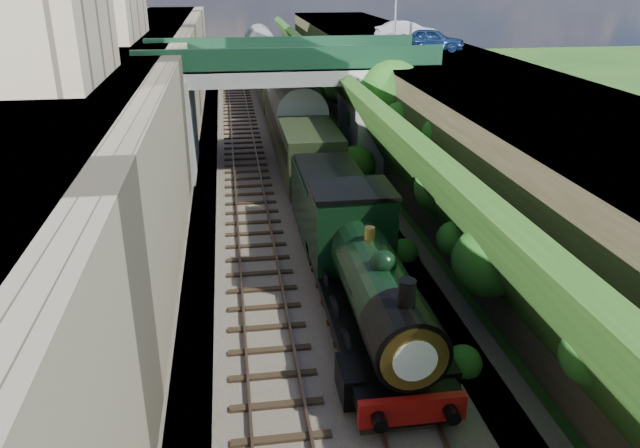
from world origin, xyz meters
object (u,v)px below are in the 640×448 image
(road_bridge, at_px, (295,99))
(car_blue, at_px, (432,40))
(locomotive, at_px, (369,283))
(tree, at_px, (394,97))
(car_silver, at_px, (407,32))
(tender, at_px, (331,208))

(road_bridge, bearing_deg, car_blue, 19.04)
(car_blue, distance_m, locomotive, 23.93)
(road_bridge, xyz_separation_m, tree, (4.97, -3.15, 0.57))
(tree, bearing_deg, car_silver, 71.27)
(car_blue, bearing_deg, tender, 170.39)
(tender, bearing_deg, tree, 59.87)
(tender, bearing_deg, road_bridge, 91.30)
(car_blue, height_order, locomotive, car_blue)
(tree, relative_size, car_blue, 1.68)
(road_bridge, relative_size, car_silver, 3.69)
(tree, relative_size, car_silver, 1.52)
(tree, height_order, tender, tree)
(car_silver, bearing_deg, locomotive, 162.32)
(road_bridge, relative_size, tender, 2.67)
(car_silver, xyz_separation_m, tender, (-8.46, -19.17, -5.35))
(locomotive, bearing_deg, car_silver, 72.31)
(tree, bearing_deg, locomotive, -106.93)
(car_silver, relative_size, tender, 0.72)
(locomotive, bearing_deg, tender, 90.00)
(road_bridge, xyz_separation_m, car_blue, (8.95, 3.09, 2.84))
(road_bridge, height_order, car_blue, car_blue)
(car_silver, bearing_deg, tender, 156.20)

